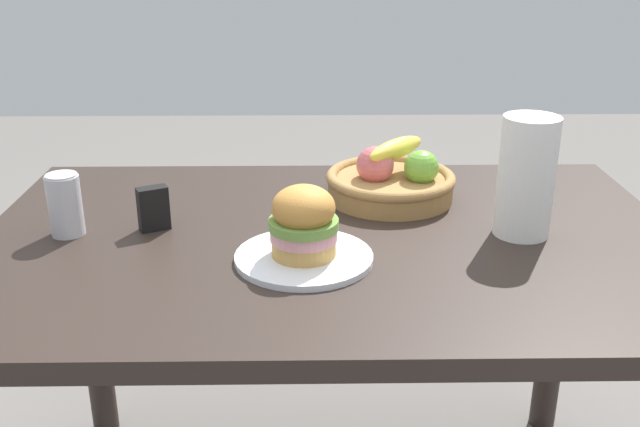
{
  "coord_description": "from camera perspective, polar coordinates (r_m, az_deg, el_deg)",
  "views": [
    {
      "loc": [
        -0.04,
        -1.33,
        1.33
      ],
      "look_at": [
        -0.02,
        -0.04,
        0.81
      ],
      "focal_mm": 40.81,
      "sensor_mm": 36.0,
      "label": 1
    }
  ],
  "objects": [
    {
      "name": "dining_table",
      "position": [
        1.49,
        0.77,
        -5.24
      ],
      "size": [
        1.4,
        0.9,
        0.75
      ],
      "color": "#2D231E",
      "rests_on": "ground_plane"
    },
    {
      "name": "plate",
      "position": [
        1.34,
        -1.27,
        -3.46
      ],
      "size": [
        0.26,
        0.26,
        0.01
      ],
      "primitive_type": "cylinder",
      "color": "white",
      "rests_on": "dining_table"
    },
    {
      "name": "sandwich",
      "position": [
        1.31,
        -1.3,
        -0.66
      ],
      "size": [
        0.13,
        0.13,
        0.13
      ],
      "color": "tan",
      "rests_on": "plate"
    },
    {
      "name": "soda_can",
      "position": [
        1.52,
        -19.36,
        0.65
      ],
      "size": [
        0.07,
        0.07,
        0.13
      ],
      "color": "silver",
      "rests_on": "dining_table"
    },
    {
      "name": "fruit_basket",
      "position": [
        1.64,
        5.61,
        2.62
      ],
      "size": [
        0.29,
        0.29,
        0.14
      ],
      "color": "#9E7542",
      "rests_on": "dining_table"
    },
    {
      "name": "paper_towel_roll",
      "position": [
        1.47,
        15.89,
        2.76
      ],
      "size": [
        0.11,
        0.11,
        0.24
      ],
      "primitive_type": "cylinder",
      "color": "white",
      "rests_on": "dining_table"
    },
    {
      "name": "napkin_holder",
      "position": [
        1.5,
        -12.93,
        0.38
      ],
      "size": [
        0.07,
        0.05,
        0.09
      ],
      "primitive_type": "cube",
      "rotation": [
        0.0,
        0.0,
        0.46
      ],
      "color": "black",
      "rests_on": "dining_table"
    }
  ]
}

